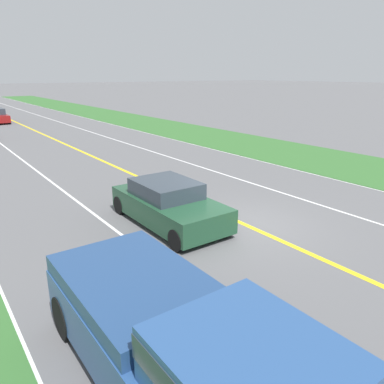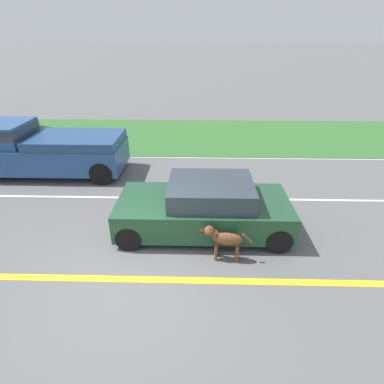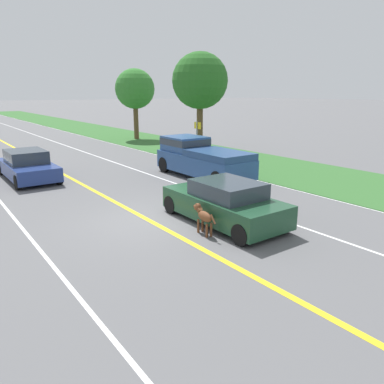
# 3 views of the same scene
# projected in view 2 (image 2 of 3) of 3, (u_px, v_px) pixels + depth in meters

# --- Properties ---
(ground_plane) EXTENTS (400.00, 400.00, 0.00)m
(ground_plane) POSITION_uv_depth(u_px,v_px,m) (135.00, 279.00, 6.21)
(ground_plane) COLOR #5B5B5E
(centre_divider_line) EXTENTS (0.18, 160.00, 0.01)m
(centre_divider_line) POSITION_uv_depth(u_px,v_px,m) (135.00, 279.00, 6.21)
(centre_divider_line) COLOR yellow
(centre_divider_line) RESTS_ON ground
(lane_edge_line_right) EXTENTS (0.14, 160.00, 0.01)m
(lane_edge_line_right) POSITION_uv_depth(u_px,v_px,m) (168.00, 157.00, 12.40)
(lane_edge_line_right) COLOR white
(lane_edge_line_right) RESTS_ON ground
(lane_dash_same_dir) EXTENTS (0.10, 160.00, 0.01)m
(lane_dash_same_dir) POSITION_uv_depth(u_px,v_px,m) (157.00, 198.00, 9.31)
(lane_dash_same_dir) COLOR white
(lane_dash_same_dir) RESTS_ON ground
(grass_verge_right) EXTENTS (6.00, 160.00, 0.03)m
(grass_verge_right) POSITION_uv_depth(u_px,v_px,m) (173.00, 135.00, 15.05)
(grass_verge_right) COLOR #33662D
(grass_verge_right) RESTS_ON ground
(ego_car) EXTENTS (1.94, 4.26, 1.37)m
(ego_car) POSITION_uv_depth(u_px,v_px,m) (205.00, 208.00, 7.53)
(ego_car) COLOR #1E472D
(ego_car) RESTS_ON ground
(dog) EXTENTS (0.30, 1.17, 0.87)m
(dog) POSITION_uv_depth(u_px,v_px,m) (223.00, 239.00, 6.54)
(dog) COLOR brown
(dog) RESTS_ON ground
(pickup_truck) EXTENTS (2.05, 5.41, 1.84)m
(pickup_truck) POSITION_uv_depth(u_px,v_px,m) (39.00, 148.00, 10.61)
(pickup_truck) COLOR #284C84
(pickup_truck) RESTS_ON ground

